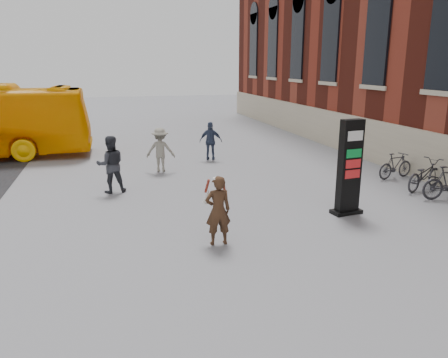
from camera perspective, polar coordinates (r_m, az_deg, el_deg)
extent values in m
plane|color=#9E9EA3|center=(9.78, -4.32, -10.18)|extent=(100.00, 100.00, 0.00)
cube|color=beige|center=(18.66, 21.60, 3.83)|extent=(0.18, 44.00, 1.80)
cube|color=black|center=(12.58, 16.06, 1.44)|extent=(0.67, 0.35, 2.68)
cube|color=black|center=(12.93, 15.66, -4.11)|extent=(0.90, 0.53, 0.11)
cube|color=white|center=(12.41, 16.36, 5.53)|extent=(0.52, 0.36, 0.27)
cube|color=#0A6429|center=(12.50, 16.20, 3.36)|extent=(0.52, 0.36, 0.24)
cube|color=maroon|center=(12.55, 16.11, 2.06)|extent=(0.52, 0.36, 0.24)
cube|color=maroon|center=(12.62, 16.02, 0.78)|extent=(0.52, 0.36, 0.24)
imported|color=#3C2716|center=(10.14, -0.78, -4.14)|extent=(0.61, 0.40, 1.66)
cylinder|color=white|center=(9.92, -0.80, -0.01)|extent=(0.23, 0.23, 0.06)
cone|color=white|center=(10.32, -0.04, -2.05)|extent=(0.23, 0.23, 0.40)
cylinder|color=maroon|center=(10.25, -0.04, -0.75)|extent=(0.13, 0.13, 0.34)
cone|color=white|center=(10.23, -2.20, -2.22)|extent=(0.23, 0.23, 0.40)
cylinder|color=maroon|center=(10.16, -2.21, -0.90)|extent=(0.13, 0.13, 0.34)
imported|color=#2D2E34|center=(14.72, -14.58, 1.85)|extent=(0.98, 0.80, 1.88)
imported|color=gray|center=(17.26, -8.30, 3.78)|extent=(1.24, 0.89, 1.73)
imported|color=#323D58|center=(19.22, -1.74, 4.97)|extent=(1.06, 0.67, 1.68)
imported|color=#2D2C32|center=(16.14, 24.68, 0.52)|extent=(2.07, 1.40, 1.03)
imported|color=#2D2C32|center=(17.32, 21.50, 1.64)|extent=(1.67, 0.77, 0.97)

